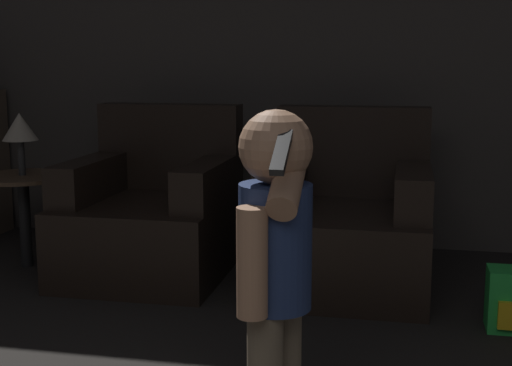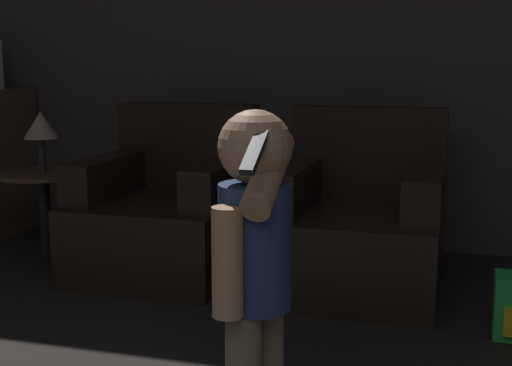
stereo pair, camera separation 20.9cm
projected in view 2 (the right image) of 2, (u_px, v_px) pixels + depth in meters
wall_back at (380, 18)px, 3.94m from camera, size 8.40×0.05×2.60m
armchair_left at (168, 213)px, 3.65m from camera, size 0.77×0.87×0.84m
armchair_right at (359, 226)px, 3.38m from camera, size 0.77×0.87×0.84m
person_toddler at (254, 247)px, 1.98m from camera, size 0.21×0.36×0.94m
side_table at (44, 186)px, 3.77m from camera, size 0.48×0.48×0.48m
lamp at (41, 127)px, 3.72m from camera, size 0.18×0.18×0.32m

